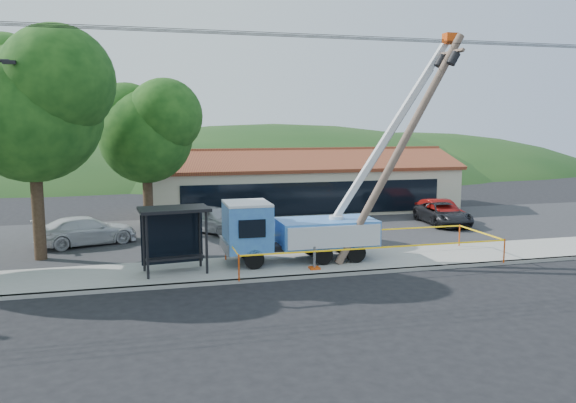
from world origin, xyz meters
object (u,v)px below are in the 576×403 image
(bus_shelter, at_px, (174,224))
(car_white, at_px, (87,246))
(utility_truck, at_px, (297,227))
(car_silver, at_px, (213,234))
(car_red, at_px, (440,224))
(leaning_pole, at_px, (406,138))
(car_dark, at_px, (443,226))

(bus_shelter, distance_m, car_white, 8.32)
(bus_shelter, height_order, car_white, bus_shelter)
(utility_truck, height_order, car_silver, utility_truck)
(car_silver, bearing_deg, car_red, -40.06)
(leaning_pole, relative_size, car_red, 2.37)
(car_silver, bearing_deg, utility_truck, -108.89)
(car_silver, height_order, car_dark, car_silver)
(leaning_pole, bearing_deg, car_white, 153.12)
(bus_shelter, relative_size, car_silver, 0.65)
(leaning_pole, relative_size, car_dark, 2.11)
(bus_shelter, distance_m, car_red, 19.34)
(car_red, height_order, car_white, car_white)
(bus_shelter, height_order, car_red, bus_shelter)
(car_white, height_order, car_dark, car_white)
(car_dark, bearing_deg, car_red, 76.94)
(utility_truck, xyz_separation_m, car_dark, (11.45, 6.93, -1.73))
(car_silver, bearing_deg, car_white, 154.30)
(car_red, relative_size, car_dark, 0.89)
(car_white, bearing_deg, leaning_pole, -136.26)
(car_white, bearing_deg, car_dark, -107.58)
(leaning_pole, xyz_separation_m, car_dark, (6.69, 8.04, -5.77))
(utility_truck, bearing_deg, car_dark, 31.20)
(car_silver, bearing_deg, car_dark, -43.30)
(bus_shelter, bearing_deg, utility_truck, -0.22)
(utility_truck, height_order, leaning_pole, utility_truck)
(car_silver, xyz_separation_m, car_red, (14.66, -0.18, 0.00))
(leaning_pole, relative_size, car_silver, 2.20)
(car_red, distance_m, car_dark, 0.86)
(utility_truck, relative_size, car_dark, 2.25)
(utility_truck, bearing_deg, car_red, 33.50)
(bus_shelter, height_order, car_silver, bus_shelter)
(car_silver, relative_size, car_red, 1.07)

